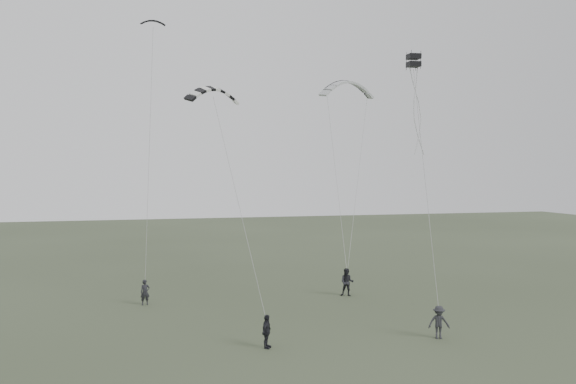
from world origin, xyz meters
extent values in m
plane|color=#39432D|center=(0.00, 0.00, 0.00)|extent=(140.00, 140.00, 0.00)
imported|color=black|center=(-7.49, 7.45, 0.75)|extent=(0.60, 0.44, 1.50)
imported|color=black|center=(4.93, 6.75, 0.88)|extent=(1.06, 0.97, 1.76)
imported|color=black|center=(-2.24, -2.33, 0.75)|extent=(0.78, 0.94, 1.50)
imported|color=#26272A|center=(5.94, -2.92, 0.78)|extent=(1.11, 0.80, 1.55)
camera|label=1|loc=(-7.40, -26.54, 7.84)|focal=35.00mm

